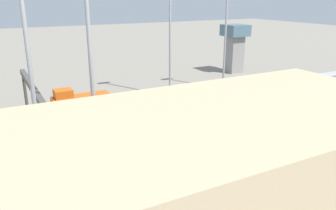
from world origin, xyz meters
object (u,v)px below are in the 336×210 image
object	(u,v)px
light_mast_2	(170,2)
train_on_track_4	(171,132)
light_mast_0	(226,17)
control_tower	(234,45)
train_on_track_0	(80,104)
train_on_track_3	(181,119)
train_on_track_2	(316,85)
signal_gantry	(34,96)
maintenance_shed	(186,190)
light_mast_1	(25,29)
light_mast_3	(88,18)

from	to	relation	value
light_mast_2	train_on_track_4	bearing A→B (deg)	61.73
light_mast_0	control_tower	world-z (taller)	light_mast_0
train_on_track_0	light_mast_0	world-z (taller)	light_mast_0
train_on_track_0	train_on_track_3	world-z (taller)	train_on_track_0
train_on_track_2	signal_gantry	distance (m)	57.59
light_mast_2	maintenance_shed	size ratio (longest dim) A/B	0.74
light_mast_0	train_on_track_0	bearing A→B (deg)	5.45
train_on_track_4	train_on_track_2	xyz separation A→B (m)	(-41.42, -10.00, -0.62)
control_tower	train_on_track_2	bearing A→B (deg)	94.42
signal_gantry	light_mast_2	bearing A→B (deg)	-154.68
train_on_track_3	light_mast_2	world-z (taller)	light_mast_2
train_on_track_3	light_mast_0	world-z (taller)	light_mast_0
train_on_track_0	light_mast_1	size ratio (longest dim) A/B	0.36
train_on_track_4	maintenance_shed	xyz separation A→B (m)	(8.72, 18.28, 3.39)
train_on_track_4	control_tower	xyz separation A→B (m)	(-39.42, -35.88, 4.99)
maintenance_shed	control_tower	size ratio (longest dim) A/B	3.21
light_mast_0	maintenance_shed	world-z (taller)	light_mast_0
train_on_track_4	light_mast_2	world-z (taller)	light_mast_2
train_on_track_0	maintenance_shed	distance (m)	38.49
train_on_track_3	maintenance_shed	world-z (taller)	maintenance_shed
train_on_track_4	light_mast_0	distance (m)	37.65
train_on_track_2	train_on_track_3	bearing A→B (deg)	7.72
light_mast_1	maintenance_shed	distance (m)	20.79
train_on_track_0	light_mast_3	xyz separation A→B (m)	(3.81, 22.73, 16.10)
light_mast_0	light_mast_1	xyz separation A→B (m)	(43.77, 26.44, 1.40)
light_mast_0	control_tower	bearing A→B (deg)	-135.78
light_mast_1	light_mast_3	size ratio (longest dim) A/B	0.95
light_mast_3	light_mast_0	bearing A→B (deg)	-145.41
light_mast_0	light_mast_2	bearing A→B (deg)	-1.18
light_mast_0	train_on_track_4	bearing A→B (deg)	41.32
signal_gantry	control_tower	distance (m)	61.08
train_on_track_0	train_on_track_4	world-z (taller)	same
train_on_track_2	train_on_track_4	bearing A→B (deg)	13.57
light_mast_1	light_mast_2	world-z (taller)	light_mast_2
light_mast_1	control_tower	size ratio (longest dim) A/B	2.11
train_on_track_0	train_on_track_3	distance (m)	19.19
signal_gantry	train_on_track_3	bearing A→B (deg)	166.26
signal_gantry	maintenance_shed	size ratio (longest dim) A/B	0.60
light_mast_0	light_mast_3	xyz separation A→B (m)	(37.66, 25.96, 2.21)
train_on_track_4	control_tower	bearing A→B (deg)	-137.69
train_on_track_0	maintenance_shed	xyz separation A→B (m)	(1.30, 38.28, 3.86)
train_on_track_4	light_mast_1	distance (m)	23.05
train_on_track_3	light_mast_2	bearing A→B (deg)	-113.64
train_on_track_2	light_mast_3	xyz separation A→B (m)	(52.66, 12.73, 16.26)
light_mast_1	maintenance_shed	bearing A→B (deg)	119.80
train_on_track_3	maintenance_shed	xyz separation A→B (m)	(13.26, 23.28, 3.94)
train_on_track_2	light_mast_1	bearing A→B (deg)	12.67
light_mast_1	signal_gantry	world-z (taller)	light_mast_1
control_tower	light_mast_2	bearing A→B (deg)	24.79
train_on_track_3	train_on_track_0	bearing A→B (deg)	-51.42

